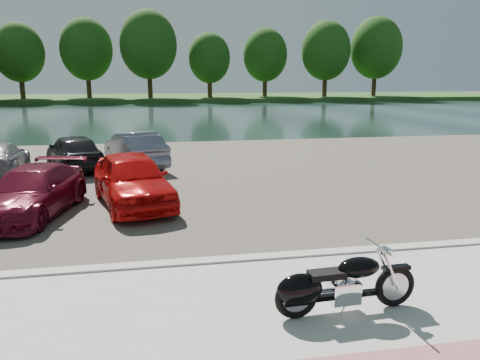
% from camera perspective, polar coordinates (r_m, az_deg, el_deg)
% --- Properties ---
extents(ground, '(200.00, 200.00, 0.00)m').
position_cam_1_polar(ground, '(8.08, 10.87, -14.81)').
color(ground, '#595447').
rests_on(ground, ground).
extents(promenade, '(60.00, 6.00, 0.10)m').
position_cam_1_polar(promenade, '(7.26, 13.88, -17.90)').
color(promenade, '#ACA9A2').
rests_on(promenade, ground).
extents(kerb, '(60.00, 0.30, 0.14)m').
position_cam_1_polar(kerb, '(9.77, 6.61, -9.26)').
color(kerb, '#ACA9A2').
rests_on(kerb, ground).
extents(parking_lot, '(60.00, 18.00, 0.04)m').
position_cam_1_polar(parking_lot, '(18.24, -1.66, 0.91)').
color(parking_lot, '#443F37').
rests_on(parking_lot, ground).
extents(river, '(120.00, 40.00, 0.00)m').
position_cam_1_polar(river, '(46.89, -7.18, 7.89)').
color(river, '#182B27').
rests_on(river, ground).
extents(far_bank, '(120.00, 24.00, 0.60)m').
position_cam_1_polar(far_bank, '(78.78, -8.62, 9.89)').
color(far_bank, '#254518').
rests_on(far_bank, ground).
extents(far_trees, '(70.25, 10.68, 12.52)m').
position_cam_1_polar(far_trees, '(72.90, -5.07, 15.44)').
color(far_trees, '#342212').
rests_on(far_trees, far_bank).
extents(motorcycle, '(2.33, 0.75, 1.05)m').
position_cam_1_polar(motorcycle, '(7.45, 11.37, -12.50)').
color(motorcycle, black).
rests_on(motorcycle, promenade).
extents(car_3, '(2.66, 4.69, 1.28)m').
position_cam_1_polar(car_3, '(13.62, -24.02, -1.32)').
color(car_3, '#5C0D20').
rests_on(car_3, parking_lot).
extents(car_4, '(2.82, 4.77, 1.52)m').
position_cam_1_polar(car_4, '(13.76, -12.99, 0.09)').
color(car_4, red).
rests_on(car_4, parking_lot).
extents(car_8, '(3.01, 4.53, 1.43)m').
position_cam_1_polar(car_8, '(19.83, -19.59, 3.29)').
color(car_8, black).
rests_on(car_8, parking_lot).
extents(car_9, '(2.86, 4.69, 1.46)m').
position_cam_1_polar(car_9, '(19.72, -12.71, 3.70)').
color(car_9, slate).
rests_on(car_9, parking_lot).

